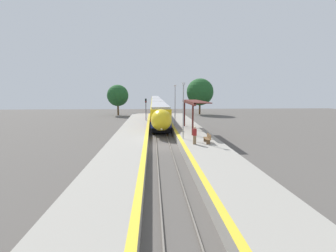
{
  "coord_description": "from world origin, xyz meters",
  "views": [
    {
      "loc": [
        -1.08,
        -27.49,
        5.94
      ],
      "look_at": [
        0.57,
        0.85,
        2.14
      ],
      "focal_mm": 28.0,
      "sensor_mm": 36.0,
      "label": 1
    }
  ],
  "objects_px": {
    "train": "(157,104)",
    "lamppost_near": "(183,107)",
    "person_waiting": "(195,135)",
    "platform_bench": "(208,138)",
    "lamppost_mid": "(175,103)",
    "railway_signal": "(146,109)"
  },
  "relations": [
    {
      "from": "person_waiting",
      "to": "railway_signal",
      "type": "relative_size",
      "value": 0.37
    },
    {
      "from": "train",
      "to": "railway_signal",
      "type": "height_order",
      "value": "railway_signal"
    },
    {
      "from": "person_waiting",
      "to": "platform_bench",
      "type": "bearing_deg",
      "value": 22.25
    },
    {
      "from": "train",
      "to": "lamppost_mid",
      "type": "relative_size",
      "value": 14.27
    },
    {
      "from": "train",
      "to": "railway_signal",
      "type": "xyz_separation_m",
      "value": [
        -2.26,
        -28.85,
        0.64
      ]
    },
    {
      "from": "platform_bench",
      "to": "railway_signal",
      "type": "relative_size",
      "value": 0.38
    },
    {
      "from": "lamppost_near",
      "to": "lamppost_mid",
      "type": "xyz_separation_m",
      "value": [
        0.0,
        10.25,
        0.0
      ]
    },
    {
      "from": "train",
      "to": "lamppost_near",
      "type": "bearing_deg",
      "value": -87.38
    },
    {
      "from": "platform_bench",
      "to": "lamppost_near",
      "type": "distance_m",
      "value": 4.35
    },
    {
      "from": "platform_bench",
      "to": "lamppost_near",
      "type": "bearing_deg",
      "value": 131.02
    },
    {
      "from": "platform_bench",
      "to": "lamppost_mid",
      "type": "distance_m",
      "value": 13.21
    },
    {
      "from": "railway_signal",
      "to": "lamppost_mid",
      "type": "relative_size",
      "value": 0.79
    },
    {
      "from": "railway_signal",
      "to": "lamppost_near",
      "type": "xyz_separation_m",
      "value": [
        4.39,
        -17.63,
        1.42
      ]
    },
    {
      "from": "railway_signal",
      "to": "lamppost_near",
      "type": "distance_m",
      "value": 18.23
    },
    {
      "from": "person_waiting",
      "to": "railway_signal",
      "type": "distance_m",
      "value": 21.31
    },
    {
      "from": "train",
      "to": "lamppost_mid",
      "type": "bearing_deg",
      "value": -86.63
    },
    {
      "from": "lamppost_near",
      "to": "lamppost_mid",
      "type": "bearing_deg",
      "value": 90.0
    },
    {
      "from": "lamppost_near",
      "to": "lamppost_mid",
      "type": "distance_m",
      "value": 10.25
    },
    {
      "from": "person_waiting",
      "to": "lamppost_near",
      "type": "xyz_separation_m",
      "value": [
        -0.75,
        3.02,
        2.47
      ]
    },
    {
      "from": "platform_bench",
      "to": "train",
      "type": "bearing_deg",
      "value": 94.98
    },
    {
      "from": "platform_bench",
      "to": "lamppost_mid",
      "type": "height_order",
      "value": "lamppost_mid"
    },
    {
      "from": "lamppost_near",
      "to": "train",
      "type": "bearing_deg",
      "value": 92.62
    }
  ]
}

